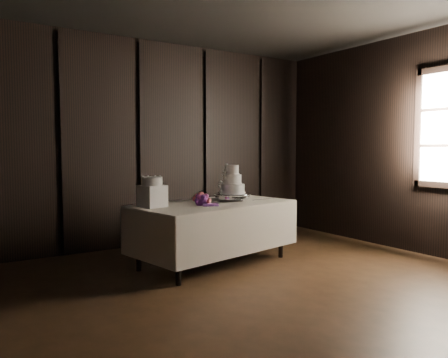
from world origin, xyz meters
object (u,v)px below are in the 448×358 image
(bouquet, at_px, (202,200))
(box_pedestal, at_px, (152,196))
(small_cake, at_px, (152,181))
(display_table, at_px, (214,230))
(cake_stand, at_px, (233,197))
(wedding_cake, at_px, (232,182))

(bouquet, distance_m, box_pedestal, 0.59)
(small_cake, bearing_deg, bouquet, -16.63)
(display_table, distance_m, bouquet, 0.48)
(cake_stand, relative_size, bouquet, 1.25)
(cake_stand, height_order, bouquet, bouquet)
(display_table, height_order, small_cake, small_cake)
(wedding_cake, xyz_separation_m, small_cake, (-1.10, -0.01, 0.06))
(wedding_cake, relative_size, small_cake, 1.55)
(display_table, height_order, cake_stand, cake_stand)
(bouquet, xyz_separation_m, small_cake, (-0.56, 0.17, 0.23))
(cake_stand, bearing_deg, box_pedestal, -178.75)
(cake_stand, xyz_separation_m, small_cake, (-1.13, -0.02, 0.25))
(cake_stand, bearing_deg, wedding_cake, -150.26)
(bouquet, bearing_deg, cake_stand, 18.54)
(display_table, bearing_deg, bouquet, -166.75)
(cake_stand, relative_size, wedding_cake, 1.32)
(bouquet, relative_size, small_cake, 1.64)
(bouquet, xyz_separation_m, box_pedestal, (-0.56, 0.17, 0.06))
(wedding_cake, bearing_deg, display_table, -151.46)
(cake_stand, distance_m, bouquet, 0.60)
(wedding_cake, bearing_deg, bouquet, -146.35)
(box_pedestal, bearing_deg, wedding_cake, 0.48)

